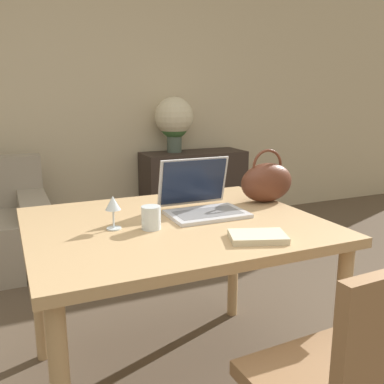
% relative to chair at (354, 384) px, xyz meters
% --- Properties ---
extents(wall_back, '(10.00, 0.06, 2.70)m').
position_rel_chair_xyz_m(wall_back, '(-0.26, 3.30, 0.83)').
color(wall_back, beige).
rests_on(wall_back, ground_plane).
extents(dining_table, '(1.21, 1.00, 0.77)m').
position_rel_chair_xyz_m(dining_table, '(-0.19, 0.86, 0.17)').
color(dining_table, tan).
rests_on(dining_table, ground_plane).
extents(chair, '(0.46, 0.46, 0.91)m').
position_rel_chair_xyz_m(chair, '(0.00, 0.00, 0.00)').
color(chair, olive).
rests_on(chair, ground_plane).
extents(sideboard, '(1.01, 0.40, 0.75)m').
position_rel_chair_xyz_m(sideboard, '(0.87, 3.03, -0.14)').
color(sideboard, '#332823').
rests_on(sideboard, ground_plane).
extents(laptop, '(0.34, 0.30, 0.24)m').
position_rel_chair_xyz_m(laptop, '(-0.03, 0.95, 0.32)').
color(laptop, silver).
rests_on(laptop, dining_table).
extents(drinking_glass, '(0.08, 0.08, 0.09)m').
position_rel_chair_xyz_m(drinking_glass, '(-0.31, 0.80, 0.30)').
color(drinking_glass, silver).
rests_on(drinking_glass, dining_table).
extents(wine_glass, '(0.06, 0.06, 0.14)m').
position_rel_chair_xyz_m(wine_glass, '(-0.45, 0.86, 0.35)').
color(wine_glass, silver).
rests_on(wine_glass, dining_table).
extents(handbag, '(0.28, 0.15, 0.27)m').
position_rel_chair_xyz_m(handbag, '(0.35, 0.99, 0.36)').
color(handbag, '#592D1E').
rests_on(handbag, dining_table).
extents(flower_vase, '(0.37, 0.37, 0.53)m').
position_rel_chair_xyz_m(flower_vase, '(0.69, 3.09, 0.54)').
color(flower_vase, '#47564C').
rests_on(flower_vase, sideboard).
extents(book, '(0.24, 0.20, 0.02)m').
position_rel_chair_xyz_m(book, '(0.00, 0.51, 0.27)').
color(book, beige).
rests_on(book, dining_table).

